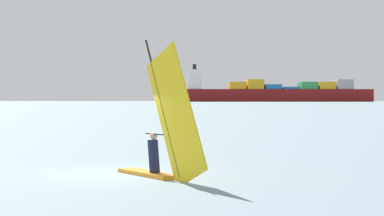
{
  "coord_description": "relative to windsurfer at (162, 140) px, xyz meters",
  "views": [
    {
      "loc": [
        2.89,
        -20.05,
        2.36
      ],
      "look_at": [
        2.05,
        15.45,
        1.89
      ],
      "focal_mm": 59.53,
      "sensor_mm": 36.0,
      "label": 1
    }
  ],
  "objects": [
    {
      "name": "windsurfer",
      "position": [
        0.0,
        0.0,
        0.0
      ],
      "size": [
        2.94,
        3.74,
        4.44
      ],
      "rotation": [
        0.0,
        0.0,
        2.22
      ],
      "color": "orange",
      "rests_on": "ground_plane"
    },
    {
      "name": "distant_headland",
      "position": [
        117.52,
        1281.24,
        11.76
      ],
      "size": [
        727.06,
        427.75,
        25.79
      ],
      "primitive_type": "cube",
      "rotation": [
        0.0,
        0.0,
        0.08
      ],
      "color": "#4C564C",
      "rests_on": "ground_plane"
    },
    {
      "name": "ground_plane",
      "position": [
        -1.55,
        1.03,
        -1.13
      ],
      "size": [
        4000.0,
        4000.0,
        0.0
      ],
      "primitive_type": "plane",
      "color": "gray"
    },
    {
      "name": "cargo_ship",
      "position": [
        68.43,
        666.48,
        8.92
      ],
      "size": [
        216.07,
        39.26,
        40.23
      ],
      "rotation": [
        0.0,
        0.0,
        0.04
      ],
      "color": "maroon",
      "rests_on": "ground_plane"
    }
  ]
}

